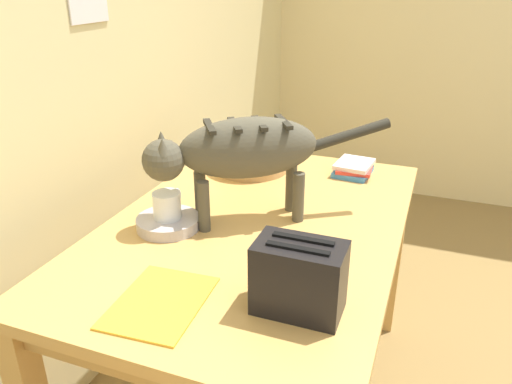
# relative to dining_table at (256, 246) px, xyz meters

# --- Properties ---
(wall_rear) EXTENTS (4.90, 0.11, 2.50)m
(wall_rear) POSITION_rel_dining_table_xyz_m (0.03, 0.69, 0.59)
(wall_rear) COLOR beige
(wall_rear) RESTS_ON ground_plane
(dining_table) EXTENTS (1.32, 0.87, 0.75)m
(dining_table) POSITION_rel_dining_table_xyz_m (0.00, 0.00, 0.00)
(dining_table) COLOR tan
(dining_table) RESTS_ON ground_plane
(cat) EXTENTS (0.46, 0.65, 0.33)m
(cat) POSITION_rel_dining_table_xyz_m (-0.01, 0.05, 0.32)
(cat) COLOR #514B3A
(cat) RESTS_ON dining_table
(saucer_bowl) EXTENTS (0.19, 0.19, 0.03)m
(saucer_bowl) POSITION_rel_dining_table_xyz_m (-0.13, 0.23, 0.11)
(saucer_bowl) COLOR #B6ADB0
(saucer_bowl) RESTS_ON dining_table
(coffee_mug) EXTENTS (0.12, 0.08, 0.08)m
(coffee_mug) POSITION_rel_dining_table_xyz_m (-0.13, 0.23, 0.16)
(coffee_mug) COLOR white
(coffee_mug) RESTS_ON saucer_bowl
(magazine) EXTENTS (0.28, 0.21, 0.01)m
(magazine) POSITION_rel_dining_table_xyz_m (-0.47, 0.06, 0.09)
(magazine) COLOR gold
(magazine) RESTS_ON dining_table
(book_stack) EXTENTS (0.17, 0.14, 0.05)m
(book_stack) POSITION_rel_dining_table_xyz_m (0.51, -0.21, 0.11)
(book_stack) COLOR #4088CF
(book_stack) RESTS_ON dining_table
(wicker_basket) EXTENTS (0.29, 0.29, 0.09)m
(wicker_basket) POSITION_rel_dining_table_xyz_m (0.42, 0.18, 0.14)
(wicker_basket) COLOR tan
(wicker_basket) RESTS_ON dining_table
(toaster) EXTENTS (0.12, 0.20, 0.18)m
(toaster) POSITION_rel_dining_table_xyz_m (-0.38, -0.25, 0.18)
(toaster) COLOR black
(toaster) RESTS_ON dining_table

